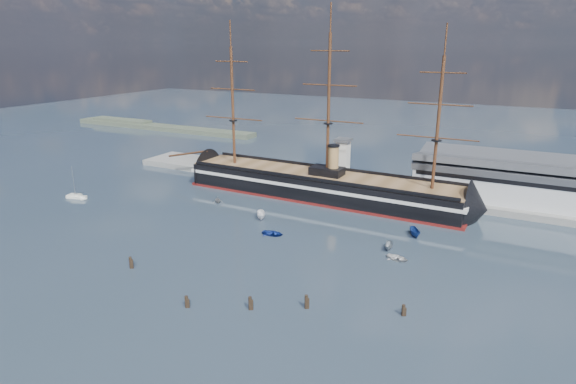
% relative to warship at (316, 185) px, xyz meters
% --- Properties ---
extents(ground, '(600.00, 600.00, 0.00)m').
position_rel_warship_xyz_m(ground, '(0.83, -20.00, -4.04)').
color(ground, '#2B3A46').
rests_on(ground, ground).
extents(quay, '(180.00, 18.00, 2.00)m').
position_rel_warship_xyz_m(quay, '(10.83, 16.00, -4.04)').
color(quay, slate).
rests_on(quay, ground).
extents(warehouse, '(63.00, 21.00, 11.60)m').
position_rel_warship_xyz_m(warehouse, '(58.83, 20.00, 3.95)').
color(warehouse, '#B7BABC').
rests_on(warehouse, ground).
extents(quay_tower, '(5.00, 5.00, 15.00)m').
position_rel_warship_xyz_m(quay_tower, '(3.83, 13.00, 5.72)').
color(quay_tower, silver).
rests_on(quay_tower, ground).
extents(shoreline, '(120.00, 10.00, 4.00)m').
position_rel_warship_xyz_m(shoreline, '(-138.40, 75.00, -2.59)').
color(shoreline, '#3F4C38').
rests_on(shoreline, ground).
extents(warship, '(113.07, 18.46, 53.94)m').
position_rel_warship_xyz_m(warship, '(0.00, 0.00, 0.00)').
color(warship, black).
rests_on(warship, ground).
extents(sailboat, '(6.72, 3.34, 10.33)m').
position_rel_warship_xyz_m(sailboat, '(-66.62, -35.63, -3.38)').
color(sailboat, silver).
rests_on(sailboat, ground).
extents(motorboat_a, '(7.09, 5.60, 2.71)m').
position_rel_warship_xyz_m(motorboat_a, '(-5.21, -25.40, -4.04)').
color(motorboat_a, white).
rests_on(motorboat_a, ground).
extents(motorboat_b, '(1.64, 3.56, 1.62)m').
position_rel_warship_xyz_m(motorboat_b, '(3.26, -34.15, -4.04)').
color(motorboat_b, navy).
rests_on(motorboat_b, ground).
extents(motorboat_c, '(5.58, 2.84, 2.13)m').
position_rel_warship_xyz_m(motorboat_c, '(32.14, -29.56, -4.04)').
color(motorboat_c, gray).
rests_on(motorboat_c, ground).
extents(motorboat_d, '(5.66, 5.76, 2.07)m').
position_rel_warship_xyz_m(motorboat_d, '(-24.38, -18.97, -4.04)').
color(motorboat_d, gray).
rests_on(motorboat_d, ground).
extents(motorboat_e, '(1.84, 3.36, 1.48)m').
position_rel_warship_xyz_m(motorboat_e, '(35.43, -34.14, -4.04)').
color(motorboat_e, silver).
rests_on(motorboat_e, ground).
extents(motorboat_f, '(6.68, 5.04, 2.54)m').
position_rel_warship_xyz_m(motorboat_f, '(35.73, -18.45, -4.04)').
color(motorboat_f, navy).
rests_on(motorboat_f, ground).
extents(piling_near_left, '(0.64, 0.64, 3.36)m').
position_rel_warship_xyz_m(piling_near_left, '(-15.12, -64.64, -4.04)').
color(piling_near_left, black).
rests_on(piling_near_left, ground).
extents(piling_near_mid, '(0.64, 0.64, 3.05)m').
position_rel_warship_xyz_m(piling_near_mid, '(5.99, -72.09, -4.04)').
color(piling_near_mid, black).
rests_on(piling_near_mid, ground).
extents(piling_near_right, '(0.64, 0.64, 3.41)m').
position_rel_warship_xyz_m(piling_near_right, '(25.84, -62.28, -4.04)').
color(piling_near_right, black).
rests_on(piling_near_right, ground).
extents(piling_far_right, '(0.64, 0.64, 2.88)m').
position_rel_warship_xyz_m(piling_far_right, '(42.40, -56.61, -4.04)').
color(piling_far_right, black).
rests_on(piling_far_right, ground).
extents(piling_extra, '(0.64, 0.64, 3.32)m').
position_rel_warship_xyz_m(piling_extra, '(16.86, -67.38, -4.04)').
color(piling_extra, black).
rests_on(piling_extra, ground).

